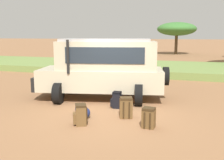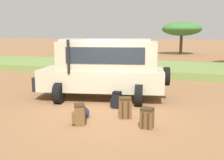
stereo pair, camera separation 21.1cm
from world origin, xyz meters
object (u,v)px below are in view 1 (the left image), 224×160
(backpack_cluster_center, at_px, (80,115))
(backpack_outermost, at_px, (126,108))
(safari_vehicle, at_px, (104,67))
(backpack_beside_front_wheel, at_px, (149,118))
(backpack_near_rear_wheel, at_px, (117,100))
(duffel_bag_low_black_case, at_px, (82,111))
(acacia_tree_left_mid, at_px, (177,29))

(backpack_cluster_center, xyz_separation_m, backpack_outermost, (1.09, 1.05, 0.03))
(safari_vehicle, height_order, backpack_cluster_center, safari_vehicle)
(backpack_beside_front_wheel, distance_m, backpack_near_rear_wheel, 2.22)
(duffel_bag_low_black_case, relative_size, acacia_tree_left_mid, 0.13)
(backpack_outermost, xyz_separation_m, duffel_bag_low_black_case, (-1.37, -0.29, -0.15))
(safari_vehicle, xyz_separation_m, acacia_tree_left_mid, (0.76, 26.60, 2.07))
(acacia_tree_left_mid, bearing_deg, backpack_beside_front_wheel, -86.87)
(backpack_near_rear_wheel, xyz_separation_m, acacia_tree_left_mid, (-0.15, 27.76, 3.08))
(duffel_bag_low_black_case, distance_m, acacia_tree_left_mid, 29.23)
(backpack_cluster_center, distance_m, acacia_tree_left_mid, 29.97)
(backpack_cluster_center, height_order, backpack_near_rear_wheel, backpack_cluster_center)
(backpack_near_rear_wheel, xyz_separation_m, duffel_bag_low_black_case, (-0.76, -1.29, -0.11))
(backpack_outermost, bearing_deg, backpack_beside_front_wheel, -38.64)
(safari_vehicle, relative_size, backpack_beside_front_wheel, 9.41)
(backpack_outermost, bearing_deg, backpack_near_rear_wheel, 121.58)
(backpack_beside_front_wheel, bearing_deg, backpack_outermost, 141.36)
(safari_vehicle, height_order, backpack_beside_front_wheel, safari_vehicle)
(safari_vehicle, relative_size, acacia_tree_left_mid, 0.97)
(safari_vehicle, bearing_deg, backpack_cluster_center, -82.33)
(backpack_outermost, xyz_separation_m, acacia_tree_left_mid, (-0.76, 28.76, 3.04))
(backpack_outermost, bearing_deg, safari_vehicle, 125.07)
(backpack_beside_front_wheel, relative_size, duffel_bag_low_black_case, 0.79)
(backpack_outermost, bearing_deg, acacia_tree_left_mid, 91.52)
(backpack_beside_front_wheel, xyz_separation_m, backpack_outermost, (-0.85, 0.68, 0.04))
(safari_vehicle, bearing_deg, duffel_bag_low_black_case, -86.58)
(backpack_beside_front_wheel, bearing_deg, duffel_bag_low_black_case, 170.01)
(safari_vehicle, xyz_separation_m, backpack_beside_front_wheel, (2.37, -2.84, -1.01))
(backpack_outermost, bearing_deg, backpack_cluster_center, -135.95)
(backpack_cluster_center, bearing_deg, safari_vehicle, 97.67)
(backpack_cluster_center, xyz_separation_m, backpack_near_rear_wheel, (0.47, 2.05, -0.01))
(backpack_cluster_center, bearing_deg, acacia_tree_left_mid, 89.38)
(backpack_near_rear_wheel, height_order, backpack_outermost, backpack_outermost)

